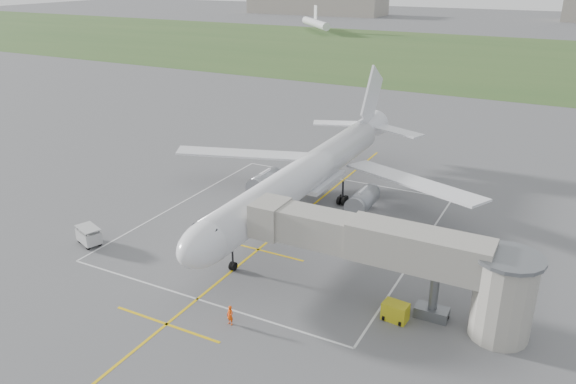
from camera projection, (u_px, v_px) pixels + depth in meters
The scene contains 11 objects.
ground at pixel (303, 213), 63.31m from camera, with size 700.00×700.00×0.00m, color #535356.
grass_strip at pixel (493, 58), 170.06m from camera, with size 700.00×120.00×0.02m, color #345425.
apron_markings at pixel (278, 233), 58.53m from camera, with size 28.20×60.00×0.01m.
airliner at pixel (307, 174), 62.29m from camera, with size 38.93×46.75×13.52m.
jet_bridge at pixel (408, 258), 43.67m from camera, with size 23.40×5.00×7.20m.
gpu_unit at pixel (395, 312), 43.91m from camera, with size 2.08×1.56×1.48m.
baggage_cart at pixel (89, 236), 55.80m from camera, with size 3.09×2.46×1.87m.
ramp_worker_nose at pixel (230, 315), 43.31m from camera, with size 0.59×0.39×1.61m, color #FF4808.
ramp_worker_wing at pixel (275, 187), 68.38m from camera, with size 0.79×0.61×1.62m, color #E45407.
distant_hangars at pixel (505, 10), 286.11m from camera, with size 345.00×49.00×12.00m.
distant_aircraft at pixel (512, 33), 203.14m from camera, with size 184.57×26.25×8.85m.
Camera 1 is at (25.40, -52.00, 25.83)m, focal length 35.00 mm.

